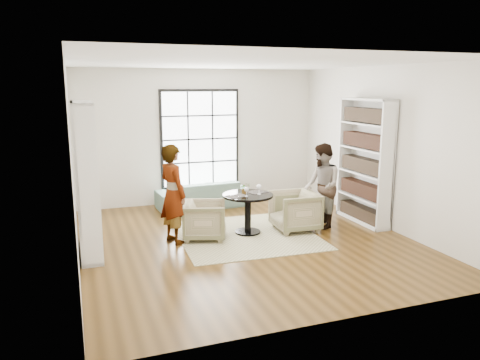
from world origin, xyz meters
name	(u,v)px	position (x,y,z in m)	size (l,w,h in m)	color
ground	(246,240)	(0.00, 0.00, 0.00)	(6.00, 6.00, 0.00)	#573814
room_shell	(235,164)	(0.00, 0.54, 1.26)	(6.00, 6.01, 6.00)	silver
rug	(246,235)	(0.10, 0.26, 0.01)	(2.39, 2.39, 0.01)	#B9B68A
pedestal_table	(248,205)	(0.17, 0.36, 0.53)	(0.91, 0.91, 0.73)	black
sofa	(202,194)	(-0.11, 2.45, 0.29)	(1.97, 0.77, 0.58)	gray
armchair_left	(205,220)	(-0.64, 0.34, 0.33)	(0.71, 0.73, 0.66)	#C6BE8D
armchair_right	(295,211)	(1.06, 0.24, 0.36)	(0.78, 0.80, 0.73)	tan
person_left	(173,194)	(-1.19, 0.34, 0.84)	(0.62, 0.40, 1.69)	gray
person_right	(322,186)	(1.61, 0.24, 0.80)	(0.77, 0.60, 1.59)	gray
placemat_left	(237,196)	(-0.07, 0.29, 0.73)	(0.34, 0.26, 0.01)	#282623
placemat_right	(257,192)	(0.39, 0.46, 0.73)	(0.34, 0.26, 0.01)	#282623
cutlery_left	(237,196)	(-0.07, 0.29, 0.74)	(0.14, 0.22, 0.01)	silver
cutlery_right	(257,192)	(0.39, 0.46, 0.74)	(0.14, 0.22, 0.01)	silver
wine_glass_left	(247,190)	(0.09, 0.21, 0.85)	(0.08, 0.08, 0.17)	silver
wine_glass_right	(259,187)	(0.36, 0.29, 0.86)	(0.08, 0.08, 0.18)	silver
flower_centerpiece	(245,188)	(0.13, 0.41, 0.83)	(0.18, 0.16, 0.20)	gray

